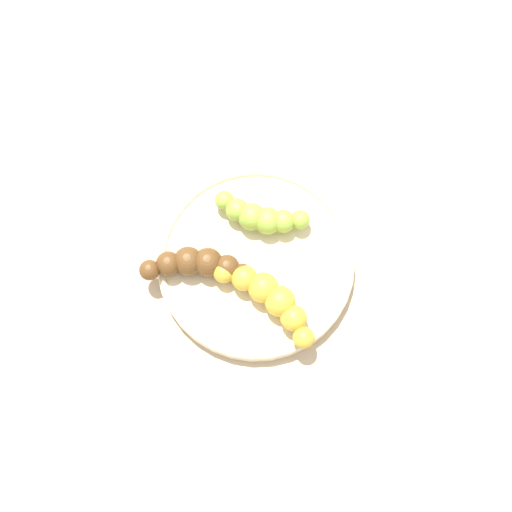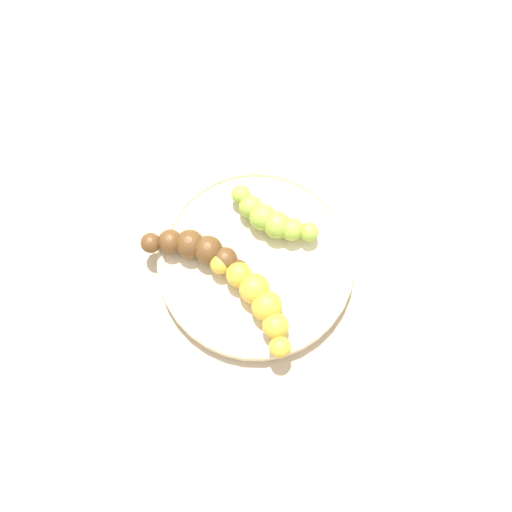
{
  "view_description": "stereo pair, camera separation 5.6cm",
  "coord_description": "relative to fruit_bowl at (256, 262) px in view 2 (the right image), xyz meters",
  "views": [
    {
      "loc": [
        0.13,
        -0.17,
        0.78
      ],
      "look_at": [
        0.0,
        0.0,
        0.04
      ],
      "focal_mm": 46.01,
      "sensor_mm": 36.0,
      "label": 1
    },
    {
      "loc": [
        0.17,
        -0.13,
        0.78
      ],
      "look_at": [
        0.0,
        0.0,
        0.04
      ],
      "focal_mm": 46.01,
      "sensor_mm": 36.0,
      "label": 2
    }
  ],
  "objects": [
    {
      "name": "banana_spotted",
      "position": [
        0.04,
        -0.03,
        0.03
      ],
      "size": [
        0.15,
        0.05,
        0.04
      ],
      "rotation": [
        0.0,
        0.0,
        1.52
      ],
      "color": "gold",
      "rests_on": "fruit_bowl"
    },
    {
      "name": "banana_green",
      "position": [
        -0.03,
        0.04,
        0.02
      ],
      "size": [
        0.11,
        0.06,
        0.03
      ],
      "rotation": [
        0.0,
        0.0,
        5.09
      ],
      "color": "#8CAD38",
      "rests_on": "fruit_bowl"
    },
    {
      "name": "ground_plane",
      "position": [
        0.0,
        0.0,
        -0.01
      ],
      "size": [
        2.4,
        2.4,
        0.0
      ],
      "primitive_type": "plane",
      "color": "tan"
    },
    {
      "name": "banana_overripe",
      "position": [
        -0.05,
        -0.05,
        0.02
      ],
      "size": [
        0.12,
        0.09,
        0.04
      ],
      "rotation": [
        0.0,
        0.0,
        2.15
      ],
      "color": "#593819",
      "rests_on": "fruit_bowl"
    },
    {
      "name": "fruit_bowl",
      "position": [
        0.0,
        0.0,
        0.0
      ],
      "size": [
        0.24,
        0.24,
        0.02
      ],
      "color": "beige",
      "rests_on": "ground_plane"
    }
  ]
}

